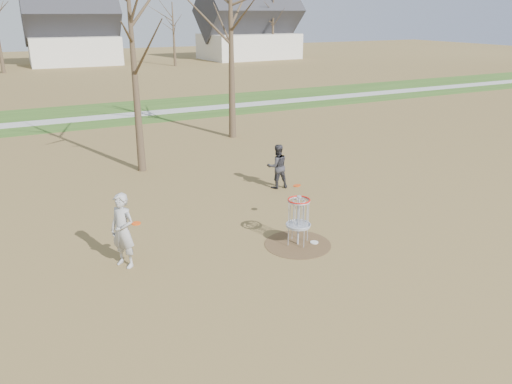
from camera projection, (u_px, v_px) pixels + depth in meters
ground at (298, 244)px, 13.43m from camera, size 160.00×160.00×0.00m
green_band at (122, 113)px, 31.05m from camera, size 160.00×8.00×0.01m
footpath at (126, 115)px, 30.21m from camera, size 160.00×1.50×0.01m
dirt_circle at (298, 244)px, 13.43m from camera, size 1.80×1.80×0.01m
player_standing at (123, 231)px, 12.00m from camera, size 0.76×0.82×1.88m
player_throwing at (277, 166)px, 17.52m from camera, size 0.85×0.70×1.58m
disc_grounded at (314, 242)px, 13.50m from camera, size 0.22×0.22×0.02m
discs_in_play at (228, 202)px, 13.07m from camera, size 4.97×0.74×0.09m
disc_golf_basket at (299, 213)px, 13.12m from camera, size 0.64×0.64×1.35m
bare_trees at (98, 19)px, 42.40m from camera, size 52.62×44.98×9.00m
houses_row at (95, 34)px, 58.17m from camera, size 56.51×10.01×7.26m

